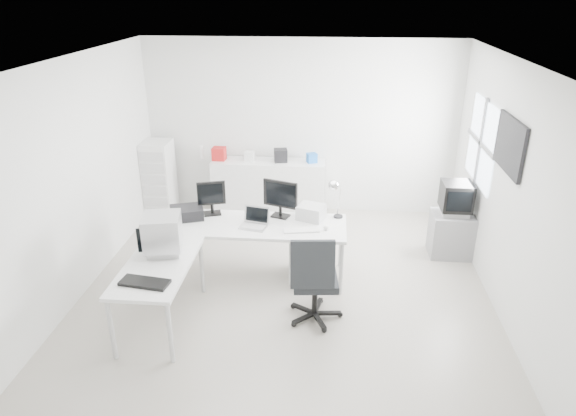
# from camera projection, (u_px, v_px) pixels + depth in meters

# --- Properties ---
(floor) EXTENTS (5.00, 5.00, 0.01)m
(floor) POSITION_uv_depth(u_px,v_px,m) (287.00, 286.00, 6.53)
(floor) COLOR beige
(floor) RESTS_ON ground
(ceiling) EXTENTS (5.00, 5.00, 0.01)m
(ceiling) POSITION_uv_depth(u_px,v_px,m) (286.00, 59.00, 5.41)
(ceiling) COLOR white
(ceiling) RESTS_ON back_wall
(back_wall) EXTENTS (5.00, 0.02, 2.80)m
(back_wall) POSITION_uv_depth(u_px,v_px,m) (301.00, 128.00, 8.25)
(back_wall) COLOR silver
(back_wall) RESTS_ON floor
(left_wall) EXTENTS (0.02, 5.00, 2.80)m
(left_wall) POSITION_uv_depth(u_px,v_px,m) (80.00, 177.00, 6.17)
(left_wall) COLOR silver
(left_wall) RESTS_ON floor
(right_wall) EXTENTS (0.02, 5.00, 2.80)m
(right_wall) POSITION_uv_depth(u_px,v_px,m) (508.00, 190.00, 5.77)
(right_wall) COLOR silver
(right_wall) RESTS_ON floor
(window) EXTENTS (0.02, 1.20, 1.10)m
(window) POSITION_uv_depth(u_px,v_px,m) (481.00, 143.00, 6.78)
(window) COLOR white
(window) RESTS_ON right_wall
(wall_picture) EXTENTS (0.04, 0.90, 0.60)m
(wall_picture) POSITION_uv_depth(u_px,v_px,m) (510.00, 145.00, 5.66)
(wall_picture) COLOR black
(wall_picture) RESTS_ON right_wall
(main_desk) EXTENTS (2.40, 0.80, 0.75)m
(main_desk) POSITION_uv_depth(u_px,v_px,m) (252.00, 250.00, 6.63)
(main_desk) COLOR silver
(main_desk) RESTS_ON floor
(side_desk) EXTENTS (0.70, 1.40, 0.75)m
(side_desk) POSITION_uv_depth(u_px,v_px,m) (161.00, 294.00, 5.70)
(side_desk) COLOR silver
(side_desk) RESTS_ON floor
(drawer_pedestal) EXTENTS (0.40, 0.50, 0.60)m
(drawer_pedestal) POSITION_uv_depth(u_px,v_px,m) (306.00, 255.00, 6.65)
(drawer_pedestal) COLOR silver
(drawer_pedestal) RESTS_ON floor
(inkjet_printer) EXTENTS (0.50, 0.44, 0.15)m
(inkjet_printer) POSITION_uv_depth(u_px,v_px,m) (187.00, 213.00, 6.61)
(inkjet_printer) COLOR black
(inkjet_printer) RESTS_ON main_desk
(lcd_monitor_small) EXTENTS (0.41, 0.31, 0.46)m
(lcd_monitor_small) POSITION_uv_depth(u_px,v_px,m) (212.00, 198.00, 6.66)
(lcd_monitor_small) COLOR black
(lcd_monitor_small) RESTS_ON main_desk
(lcd_monitor_large) EXTENTS (0.50, 0.33, 0.48)m
(lcd_monitor_large) POSITION_uv_depth(u_px,v_px,m) (280.00, 199.00, 6.58)
(lcd_monitor_large) COLOR black
(lcd_monitor_large) RESTS_ON main_desk
(laptop) EXTENTS (0.36, 0.37, 0.20)m
(laptop) POSITION_uv_depth(u_px,v_px,m) (253.00, 220.00, 6.35)
(laptop) COLOR #B7B7BA
(laptop) RESTS_ON main_desk
(white_keyboard) EXTENTS (0.46, 0.22, 0.02)m
(white_keyboard) POSITION_uv_depth(u_px,v_px,m) (301.00, 230.00, 6.29)
(white_keyboard) COLOR silver
(white_keyboard) RESTS_ON main_desk
(white_mouse) EXTENTS (0.06, 0.06, 0.06)m
(white_mouse) POSITION_uv_depth(u_px,v_px,m) (326.00, 228.00, 6.30)
(white_mouse) COLOR silver
(white_mouse) RESTS_ON main_desk
(laser_printer) EXTENTS (0.40, 0.37, 0.18)m
(laser_printer) POSITION_uv_depth(u_px,v_px,m) (311.00, 212.00, 6.58)
(laser_printer) COLOR #B0B0B0
(laser_printer) RESTS_ON main_desk
(desk_lamp) EXTENTS (0.22, 0.22, 0.54)m
(desk_lamp) POSITION_uv_depth(u_px,v_px,m) (339.00, 198.00, 6.56)
(desk_lamp) COLOR silver
(desk_lamp) RESTS_ON main_desk
(crt_monitor) EXTENTS (0.51, 0.51, 0.50)m
(crt_monitor) POSITION_uv_depth(u_px,v_px,m) (162.00, 233.00, 5.68)
(crt_monitor) COLOR #B7B7BA
(crt_monitor) RESTS_ON side_desk
(black_keyboard) EXTENTS (0.52, 0.27, 0.03)m
(black_keyboard) POSITION_uv_depth(u_px,v_px,m) (145.00, 283.00, 5.18)
(black_keyboard) COLOR black
(black_keyboard) RESTS_ON side_desk
(office_chair) EXTENTS (0.70, 0.70, 1.11)m
(office_chair) POSITION_uv_depth(u_px,v_px,m) (315.00, 276.00, 5.70)
(office_chair) COLOR #222326
(office_chair) RESTS_ON floor
(tv_cabinet) EXTENTS (0.57, 0.47, 0.62)m
(tv_cabinet) POSITION_uv_depth(u_px,v_px,m) (451.00, 234.00, 7.18)
(tv_cabinet) COLOR gray
(tv_cabinet) RESTS_ON floor
(crt_tv) EXTENTS (0.50, 0.48, 0.45)m
(crt_tv) POSITION_uv_depth(u_px,v_px,m) (456.00, 199.00, 6.97)
(crt_tv) COLOR black
(crt_tv) RESTS_ON tv_cabinet
(sideboard) EXTENTS (1.83, 0.46, 0.91)m
(sideboard) POSITION_uv_depth(u_px,v_px,m) (269.00, 188.00, 8.43)
(sideboard) COLOR silver
(sideboard) RESTS_ON floor
(clutter_box_a) EXTENTS (0.21, 0.19, 0.21)m
(clutter_box_a) POSITION_uv_depth(u_px,v_px,m) (219.00, 154.00, 8.27)
(clutter_box_a) COLOR #B21919
(clutter_box_a) RESTS_ON sideboard
(clutter_box_b) EXTENTS (0.16, 0.14, 0.15)m
(clutter_box_b) POSITION_uv_depth(u_px,v_px,m) (250.00, 156.00, 8.24)
(clutter_box_b) COLOR silver
(clutter_box_b) RESTS_ON sideboard
(clutter_box_c) EXTENTS (0.24, 0.22, 0.20)m
(clutter_box_c) POSITION_uv_depth(u_px,v_px,m) (281.00, 155.00, 8.19)
(clutter_box_c) COLOR black
(clutter_box_c) RESTS_ON sideboard
(clutter_box_d) EXTENTS (0.19, 0.18, 0.15)m
(clutter_box_d) POSITION_uv_depth(u_px,v_px,m) (312.00, 158.00, 8.16)
(clutter_box_d) COLOR blue
(clutter_box_d) RESTS_ON sideboard
(clutter_bottle) EXTENTS (0.07, 0.07, 0.22)m
(clutter_bottle) POSITION_uv_depth(u_px,v_px,m) (201.00, 152.00, 8.33)
(clutter_bottle) COLOR silver
(clutter_bottle) RESTS_ON sideboard
(filing_cabinet) EXTENTS (0.43, 0.51, 1.23)m
(filing_cabinet) POSITION_uv_depth(u_px,v_px,m) (159.00, 178.00, 8.38)
(filing_cabinet) COLOR silver
(filing_cabinet) RESTS_ON floor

